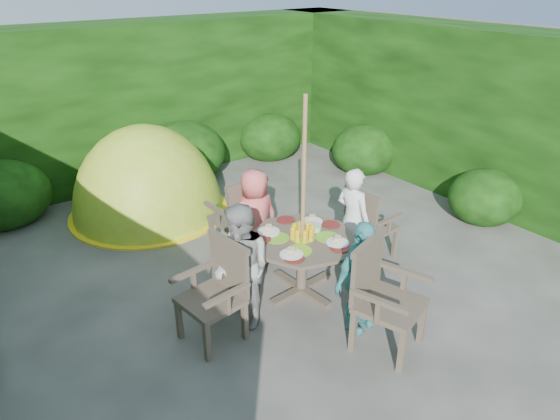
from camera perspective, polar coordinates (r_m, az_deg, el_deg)
ground at (r=5.92m, az=-1.36°, el=-7.35°), size 60.00×60.00×0.00m
hedge_enclosure at (r=6.41m, az=-8.39°, el=7.51°), size 9.00×9.00×2.50m
patio_table at (r=5.34m, az=2.57°, el=-4.17°), size 1.27×1.27×0.82m
parasol_pole at (r=5.09m, az=2.66°, el=0.94°), size 0.05×0.05×2.20m
garden_chair_right at (r=6.10m, az=10.04°, el=-1.47°), size 0.51×0.56×0.90m
garden_chair_left at (r=4.79m, az=-7.18°, el=-9.08°), size 0.59×0.64×0.96m
garden_chair_back at (r=6.09m, az=-4.55°, el=-0.63°), size 0.62×0.56×1.00m
garden_chair_front at (r=4.73m, az=11.58°, el=-9.43°), size 0.76×0.72×1.04m
child_right at (r=5.82m, az=8.29°, el=-1.09°), size 0.36×0.49×1.26m
child_left at (r=4.86m, az=-4.36°, el=-6.59°), size 0.52×0.65×1.29m
child_back at (r=5.85m, az=-2.83°, el=-0.95°), size 0.61×0.41×1.21m
child_front at (r=4.87m, az=9.08°, el=-7.58°), size 0.72×0.38×1.17m
dome_tent at (r=7.60m, az=-14.61°, el=-0.24°), size 2.53×2.53×2.60m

